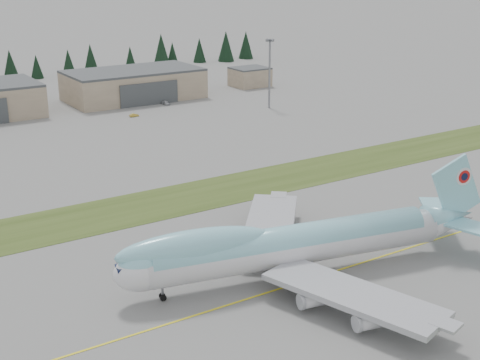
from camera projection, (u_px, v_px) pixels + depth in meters
ground at (267, 293)px, 104.22m from camera, size 7000.00×7000.00×0.00m
grass_strip_far at (144, 207)px, 140.10m from camera, size 400.00×18.00×0.08m
taxiway_line_main at (267, 293)px, 104.22m from camera, size 400.00×0.40×0.02m
boeing_747_freighter at (293, 244)px, 107.75m from camera, size 67.10×56.51×17.60m
hangar_right at (134, 84)px, 245.13m from camera, size 48.00×26.60×10.80m
control_shed at (250, 77)px, 269.80m from camera, size 14.00×12.00×7.60m
service_vehicle_b at (134, 117)px, 219.15m from camera, size 3.10×1.10×1.02m
service_vehicle_c at (166, 105)px, 237.12m from camera, size 1.77×4.19×1.20m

